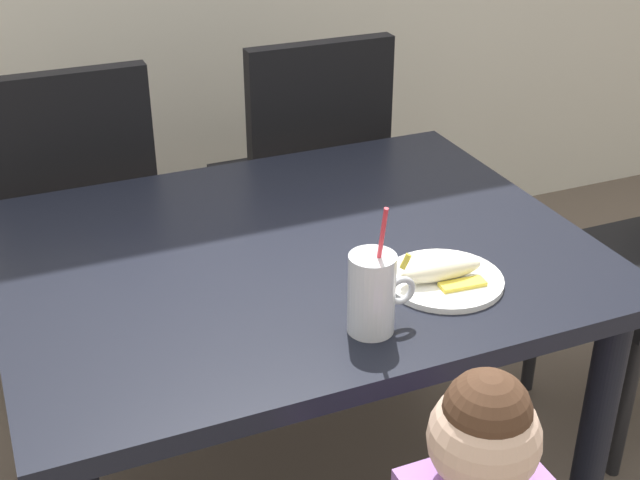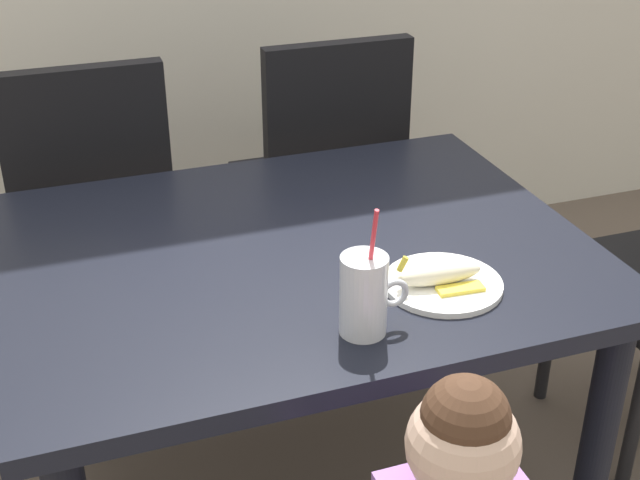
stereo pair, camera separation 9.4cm
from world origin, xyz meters
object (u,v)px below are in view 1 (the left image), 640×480
dining_chair_left (74,210)px  dining_chair_right (305,171)px  dining_table (295,288)px  peeled_banana (442,271)px  snack_plate (444,280)px  milk_cup (372,297)px

dining_chair_left → dining_chair_right: same height
dining_table → dining_chair_left: dining_chair_left is taller
dining_chair_left → peeled_banana: size_ratio=5.54×
snack_plate → dining_table: bearing=131.1°
dining_chair_left → snack_plate: bearing=120.8°
dining_table → milk_cup: size_ratio=4.81×
dining_chair_left → snack_plate: 1.14m
snack_plate → peeled_banana: (-0.01, -0.00, 0.03)m
milk_cup → snack_plate: 0.23m
dining_chair_right → milk_cup: (-0.30, -1.06, 0.24)m
dining_table → snack_plate: (0.22, -0.25, 0.11)m
dining_table → milk_cup: (0.01, -0.34, 0.17)m
milk_cup → peeled_banana: (0.19, 0.09, -0.04)m
dining_chair_right → dining_table: bearing=66.4°
dining_chair_left → peeled_banana: bearing=120.2°
milk_cup → peeled_banana: milk_cup is taller
dining_chair_right → peeled_banana: 1.00m
dining_chair_left → peeled_banana: (0.57, -0.98, 0.20)m
dining_chair_right → snack_plate: dining_chair_right is taller
dining_table → dining_chair_left: bearing=116.6°
milk_cup → peeled_banana: bearing=24.3°
dining_table → peeled_banana: peeled_banana is taller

